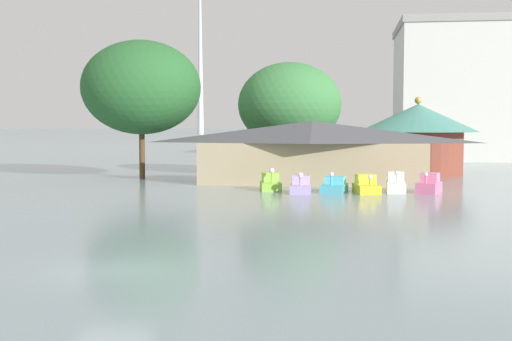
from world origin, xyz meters
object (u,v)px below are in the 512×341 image
at_px(pedal_boat_pink, 429,185).
at_px(boathouse, 312,151).
at_px(pedal_boat_cyan, 334,186).
at_px(green_roof_pavilion, 418,134).
at_px(background_building_block, 481,91).
at_px(pedal_boat_yellow, 366,186).
at_px(distant_broadcast_tower, 200,19).
at_px(pedal_boat_lavender, 301,186).
at_px(shoreline_tree_tall_left, 141,88).
at_px(shoreline_tree_mid, 290,105).
at_px(pedal_boat_lime, 271,183).
at_px(pedal_boat_white, 396,184).

xyz_separation_m(pedal_boat_pink, boathouse, (-8.63, 6.43, 2.16)).
relative_size(pedal_boat_cyan, green_roof_pavilion, 0.25).
bearing_deg(background_building_block, pedal_boat_pink, -105.04).
height_order(pedal_boat_yellow, distant_broadcast_tower, distant_broadcast_tower).
relative_size(pedal_boat_lavender, pedal_boat_cyan, 0.82).
distance_m(pedal_boat_cyan, shoreline_tree_tall_left, 21.79).
bearing_deg(shoreline_tree_mid, pedal_boat_lime, -90.99).
relative_size(pedal_boat_lavender, background_building_block, 0.10).
distance_m(green_roof_pavilion, shoreline_tree_tall_left, 27.04).
height_order(shoreline_tree_mid, distant_broadcast_tower, distant_broadcast_tower).
bearing_deg(pedal_boat_cyan, distant_broadcast_tower, -156.39).
bearing_deg(shoreline_tree_mid, green_roof_pavilion, 15.82).
distance_m(pedal_boat_white, distant_broadcast_tower, 359.06).
bearing_deg(pedal_boat_white, pedal_boat_lime, -88.76).
distance_m(pedal_boat_cyan, shoreline_tree_mid, 16.81).
relative_size(pedal_boat_lavender, shoreline_tree_mid, 0.22).
bearing_deg(boathouse, pedal_boat_yellow, -58.78).
bearing_deg(pedal_boat_cyan, pedal_boat_lavender, -56.09).
height_order(pedal_boat_pink, distant_broadcast_tower, distant_broadcast_tower).
bearing_deg(shoreline_tree_tall_left, distant_broadcast_tower, 101.37).
bearing_deg(boathouse, pedal_boat_lime, -114.71).
bearing_deg(pedal_boat_pink, green_roof_pavilion, -164.39).
distance_m(pedal_boat_lime, pedal_boat_yellow, 7.02).
xyz_separation_m(pedal_boat_lime, green_roof_pavilion, (12.58, 17.87, 3.42)).
distance_m(pedal_boat_lavender, shoreline_tree_tall_left, 20.48).
distance_m(pedal_boat_lavender, green_roof_pavilion, 22.27).
bearing_deg(background_building_block, pedal_boat_yellow, -109.57).
distance_m(shoreline_tree_mid, background_building_block, 42.37).
height_order(pedal_boat_cyan, pedal_boat_yellow, pedal_boat_cyan).
bearing_deg(background_building_block, green_roof_pavilion, -111.26).
xyz_separation_m(green_roof_pavilion, shoreline_tree_mid, (-12.33, -3.50, 2.84)).
bearing_deg(background_building_block, pedal_boat_lavender, -113.83).
distance_m(boathouse, shoreline_tree_mid, 9.60).
bearing_deg(pedal_boat_cyan, shoreline_tree_tall_left, -110.58).
xyz_separation_m(pedal_boat_cyan, distant_broadcast_tower, (-84.24, 341.75, 67.52)).
relative_size(pedal_boat_cyan, pedal_boat_pink, 1.03).
bearing_deg(distant_broadcast_tower, pedal_boat_yellow, -75.81).
relative_size(pedal_boat_white, shoreline_tree_mid, 0.26).
xyz_separation_m(pedal_boat_lime, shoreline_tree_mid, (0.25, 14.37, 6.26)).
bearing_deg(pedal_boat_white, green_roof_pavilion, 171.28).
xyz_separation_m(pedal_boat_lavender, green_roof_pavilion, (10.24, 19.47, 3.46)).
bearing_deg(pedal_boat_yellow, pedal_boat_white, 97.47).
xyz_separation_m(pedal_boat_cyan, shoreline_tree_mid, (-4.46, 14.91, 6.35)).
relative_size(boathouse, shoreline_tree_tall_left, 1.58).
relative_size(pedal_boat_white, pedal_boat_pink, 0.97).
bearing_deg(pedal_boat_white, pedal_boat_pink, 86.78).
bearing_deg(distant_broadcast_tower, pedal_boat_lime, -76.88).
relative_size(pedal_boat_pink, green_roof_pavilion, 0.24).
bearing_deg(pedal_boat_lavender, green_roof_pavilion, 150.56).
distance_m(boathouse, shoreline_tree_tall_left, 16.99).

